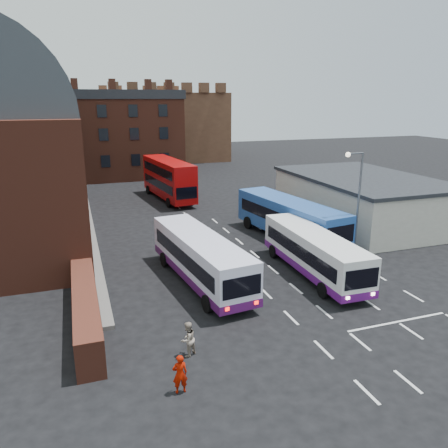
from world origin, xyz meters
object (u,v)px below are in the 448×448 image
object	(u,v)px
bus_white_inbound	(314,250)
bus_red_double	(169,179)
pedestrian_red	(180,374)
bus_white_outbound	(200,255)
bus_blue	(289,217)
pedestrian_beige	(188,339)
street_lamp	(356,195)

from	to	relation	value
bus_white_inbound	bus_red_double	xyz separation A→B (m)	(-4.22, 24.66, 0.72)
pedestrian_red	bus_white_outbound	bearing A→B (deg)	-110.26
bus_blue	pedestrian_beige	world-z (taller)	bus_blue
bus_white_inbound	pedestrian_red	bearing A→B (deg)	39.71
pedestrian_beige	street_lamp	bearing A→B (deg)	177.72
street_lamp	pedestrian_beige	size ratio (longest dim) A/B	4.69
bus_red_double	street_lamp	bearing A→B (deg)	103.62
bus_white_inbound	pedestrian_red	xyz separation A→B (m)	(-11.04, -8.83, -0.84)
bus_white_inbound	pedestrian_red	size ratio (longest dim) A/B	6.27
bus_white_inbound	bus_blue	world-z (taller)	bus_blue
bus_red_double	street_lamp	xyz separation A→B (m)	(8.46, -22.84, 2.25)
street_lamp	pedestrian_beige	distance (m)	16.99
bus_white_inbound	pedestrian_beige	distance (m)	12.02
bus_white_outbound	bus_blue	size ratio (longest dim) A/B	0.92
bus_white_outbound	bus_blue	world-z (taller)	bus_blue
bus_white_outbound	pedestrian_red	xyz separation A→B (m)	(-3.76, -10.05, -0.94)
bus_white_outbound	bus_blue	bearing A→B (deg)	26.20
bus_white_inbound	street_lamp	size ratio (longest dim) A/B	1.35
bus_white_outbound	street_lamp	size ratio (longest dim) A/B	1.46
bus_blue	street_lamp	size ratio (longest dim) A/B	1.58
bus_red_double	pedestrian_beige	size ratio (longest dim) A/B	6.98
street_lamp	pedestrian_red	xyz separation A→B (m)	(-15.28, -10.65, -3.81)
bus_blue	bus_red_double	distance (m)	18.58
street_lamp	pedestrian_red	distance (m)	19.01
bus_blue	bus_white_inbound	bearing A→B (deg)	66.42
bus_red_double	pedestrian_beige	bearing A→B (deg)	72.58
bus_red_double	bus_blue	bearing A→B (deg)	102.55
bus_white_outbound	bus_red_double	xyz separation A→B (m)	(3.07, 23.44, 0.61)
bus_blue	street_lamp	world-z (taller)	street_lamp
bus_white_outbound	bus_white_inbound	world-z (taller)	bus_white_outbound
street_lamp	bus_blue	bearing A→B (deg)	113.78
bus_white_inbound	pedestrian_red	world-z (taller)	bus_white_inbound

